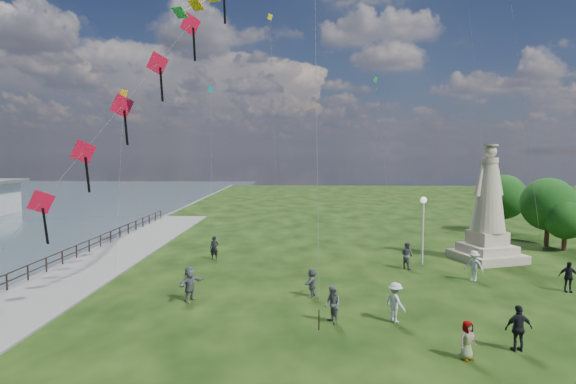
{
  "coord_description": "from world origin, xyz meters",
  "views": [
    {
      "loc": [
        -0.11,
        -17.03,
        7.63
      ],
      "look_at": [
        -1.0,
        8.0,
        5.5
      ],
      "focal_mm": 30.0,
      "sensor_mm": 36.0,
      "label": 1
    }
  ],
  "objects_px": {
    "statue": "(488,217)",
    "lamppost": "(423,216)",
    "person_3": "(519,328)",
    "person_7": "(407,255)",
    "person_11": "(312,282)",
    "person_5": "(190,284)",
    "person_1": "(332,305)",
    "person_9": "(568,277)",
    "person_8": "(474,266)",
    "person_2": "(395,302)",
    "person_6": "(214,248)",
    "person_4": "(467,340)"
  },
  "relations": [
    {
      "from": "statue",
      "to": "lamppost",
      "type": "bearing_deg",
      "value": 176.61
    },
    {
      "from": "person_3",
      "to": "person_7",
      "type": "distance_m",
      "value": 13.06
    },
    {
      "from": "person_11",
      "to": "lamppost",
      "type": "bearing_deg",
      "value": 151.04
    },
    {
      "from": "person_3",
      "to": "person_5",
      "type": "distance_m",
      "value": 15.14
    },
    {
      "from": "person_7",
      "to": "person_3",
      "type": "bearing_deg",
      "value": 147.42
    },
    {
      "from": "person_1",
      "to": "person_9",
      "type": "xyz_separation_m",
      "value": [
        13.07,
        5.26,
        -0.0
      ]
    },
    {
      "from": "person_9",
      "to": "person_1",
      "type": "bearing_deg",
      "value": -148.51
    },
    {
      "from": "lamppost",
      "to": "person_3",
      "type": "height_order",
      "value": "lamppost"
    },
    {
      "from": "person_8",
      "to": "person_3",
      "type": "bearing_deg",
      "value": -59.01
    },
    {
      "from": "person_2",
      "to": "person_6",
      "type": "xyz_separation_m",
      "value": [
        -10.45,
        12.07,
        -0.06
      ]
    },
    {
      "from": "person_3",
      "to": "person_11",
      "type": "bearing_deg",
      "value": -46.01
    },
    {
      "from": "person_6",
      "to": "person_8",
      "type": "relative_size",
      "value": 0.93
    },
    {
      "from": "person_5",
      "to": "person_9",
      "type": "height_order",
      "value": "person_5"
    },
    {
      "from": "person_8",
      "to": "person_1",
      "type": "bearing_deg",
      "value": -98.82
    },
    {
      "from": "person_1",
      "to": "person_6",
      "type": "relative_size",
      "value": 1.02
    },
    {
      "from": "lamppost",
      "to": "statue",
      "type": "bearing_deg",
      "value": 15.7
    },
    {
      "from": "person_4",
      "to": "person_5",
      "type": "height_order",
      "value": "person_5"
    },
    {
      "from": "person_9",
      "to": "person_7",
      "type": "bearing_deg",
      "value": 156.59
    },
    {
      "from": "statue",
      "to": "person_5",
      "type": "bearing_deg",
      "value": -171.26
    },
    {
      "from": "statue",
      "to": "person_1",
      "type": "distance_m",
      "value": 17.34
    },
    {
      "from": "person_4",
      "to": "person_6",
      "type": "distance_m",
      "value": 20.15
    },
    {
      "from": "person_6",
      "to": "person_9",
      "type": "height_order",
      "value": "person_9"
    },
    {
      "from": "person_1",
      "to": "person_11",
      "type": "height_order",
      "value": "person_1"
    },
    {
      "from": "person_8",
      "to": "person_11",
      "type": "relative_size",
      "value": 1.19
    },
    {
      "from": "lamppost",
      "to": "person_9",
      "type": "bearing_deg",
      "value": -44.14
    },
    {
      "from": "person_5",
      "to": "person_9",
      "type": "bearing_deg",
      "value": -51.06
    },
    {
      "from": "person_1",
      "to": "person_4",
      "type": "height_order",
      "value": "person_1"
    },
    {
      "from": "person_7",
      "to": "person_6",
      "type": "bearing_deg",
      "value": 41.41
    },
    {
      "from": "statue",
      "to": "person_9",
      "type": "relative_size",
      "value": 4.81
    },
    {
      "from": "person_1",
      "to": "person_2",
      "type": "distance_m",
      "value": 2.85
    },
    {
      "from": "lamppost",
      "to": "person_2",
      "type": "xyz_separation_m",
      "value": [
        -3.88,
        -11.12,
        -2.41
      ]
    },
    {
      "from": "person_2",
      "to": "person_11",
      "type": "distance_m",
      "value": 5.16
    },
    {
      "from": "lamppost",
      "to": "person_3",
      "type": "relative_size",
      "value": 2.55
    },
    {
      "from": "person_3",
      "to": "statue",
      "type": "bearing_deg",
      "value": -111.82
    },
    {
      "from": "statue",
      "to": "lamppost",
      "type": "height_order",
      "value": "statue"
    },
    {
      "from": "person_1",
      "to": "person_5",
      "type": "xyz_separation_m",
      "value": [
        -7.09,
        2.96,
        0.05
      ]
    },
    {
      "from": "person_3",
      "to": "person_5",
      "type": "height_order",
      "value": "person_3"
    },
    {
      "from": "person_1",
      "to": "person_5",
      "type": "distance_m",
      "value": 7.69
    },
    {
      "from": "person_9",
      "to": "statue",
      "type": "bearing_deg",
      "value": 111.37
    },
    {
      "from": "lamppost",
      "to": "person_7",
      "type": "height_order",
      "value": "lamppost"
    },
    {
      "from": "person_2",
      "to": "person_8",
      "type": "height_order",
      "value": "person_8"
    },
    {
      "from": "statue",
      "to": "person_2",
      "type": "height_order",
      "value": "statue"
    },
    {
      "from": "lamppost",
      "to": "person_6",
      "type": "distance_m",
      "value": 14.57
    },
    {
      "from": "person_1",
      "to": "person_9",
      "type": "height_order",
      "value": "person_1"
    },
    {
      "from": "person_7",
      "to": "person_11",
      "type": "height_order",
      "value": "person_7"
    },
    {
      "from": "person_7",
      "to": "person_9",
      "type": "relative_size",
      "value": 1.05
    },
    {
      "from": "person_1",
      "to": "person_9",
      "type": "distance_m",
      "value": 14.09
    },
    {
      "from": "lamppost",
      "to": "person_9",
      "type": "height_order",
      "value": "lamppost"
    },
    {
      "from": "person_3",
      "to": "person_7",
      "type": "xyz_separation_m",
      "value": [
        -1.51,
        12.97,
        -0.02
      ]
    },
    {
      "from": "person_5",
      "to": "person_6",
      "type": "xyz_separation_m",
      "value": [
        -0.53,
        9.41,
        -0.06
      ]
    }
  ]
}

